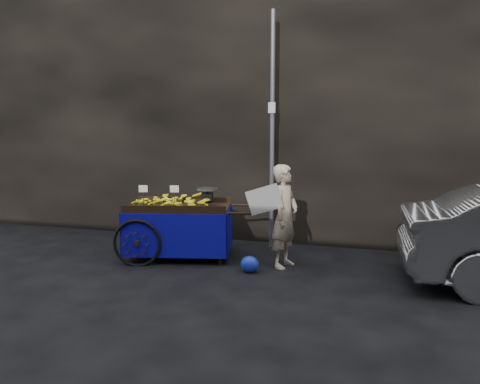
% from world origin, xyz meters
% --- Properties ---
extents(ground, '(80.00, 80.00, 0.00)m').
position_xyz_m(ground, '(0.00, 0.00, 0.00)').
color(ground, black).
rests_on(ground, ground).
extents(building_wall, '(13.50, 2.00, 5.00)m').
position_xyz_m(building_wall, '(0.39, 2.60, 2.50)').
color(building_wall, black).
rests_on(building_wall, ground).
extents(street_pole, '(0.12, 0.10, 4.00)m').
position_xyz_m(street_pole, '(0.30, 1.30, 2.01)').
color(street_pole, slate).
rests_on(street_pole, ground).
extents(banana_cart, '(2.37, 1.47, 1.19)m').
position_xyz_m(banana_cart, '(-1.00, 0.20, 0.74)').
color(banana_cart, black).
rests_on(banana_cart, ground).
extents(vendor, '(0.80, 0.63, 1.53)m').
position_xyz_m(vendor, '(0.76, 0.17, 0.77)').
color(vendor, '#BFA78E').
rests_on(vendor, ground).
extents(plastic_bag, '(0.27, 0.21, 0.24)m').
position_xyz_m(plastic_bag, '(0.36, -0.27, 0.12)').
color(plastic_bag, '#1930BD').
rests_on(plastic_bag, ground).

